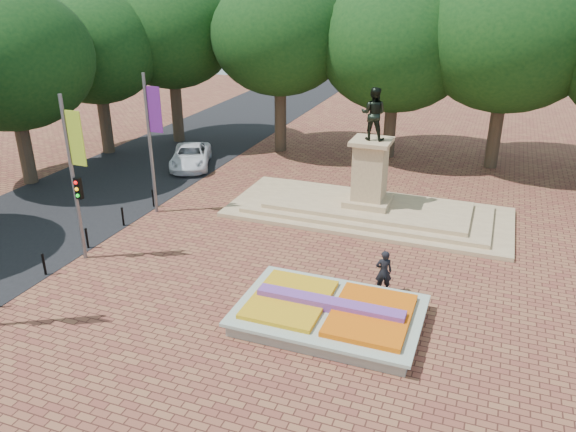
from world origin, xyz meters
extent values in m
plane|color=brown|center=(0.00, 0.00, 0.00)|extent=(90.00, 90.00, 0.00)
cube|color=black|center=(-15.00, 5.00, 0.01)|extent=(9.00, 90.00, 0.02)
cube|color=gray|center=(1.00, -2.00, 0.23)|extent=(6.00, 4.00, 0.45)
cube|color=beige|center=(1.00, -2.00, 0.50)|extent=(6.30, 4.30, 0.12)
cube|color=#E25D0C|center=(2.45, -2.00, 0.63)|extent=(2.60, 3.40, 0.22)
cube|color=gold|center=(-0.45, -2.00, 0.62)|extent=(2.60, 3.40, 0.18)
cube|color=#67338C|center=(1.00, -2.00, 0.72)|extent=(5.20, 0.55, 0.38)
cube|color=tan|center=(0.00, 8.00, 0.10)|extent=(14.00, 6.00, 0.20)
cube|color=tan|center=(0.00, 8.00, 0.30)|extent=(12.00, 5.00, 0.20)
cube|color=tan|center=(0.00, 8.00, 0.50)|extent=(10.00, 4.00, 0.20)
cube|color=tan|center=(0.00, 8.00, 0.75)|extent=(2.20, 2.20, 0.30)
cube|color=tan|center=(0.00, 8.00, 2.30)|extent=(1.50, 1.50, 2.80)
cube|color=tan|center=(0.00, 8.00, 3.80)|extent=(1.90, 1.90, 0.20)
imported|color=black|center=(0.00, 8.00, 5.15)|extent=(1.22, 0.95, 2.50)
cylinder|color=#3A2C1F|center=(-16.00, 18.00, 2.00)|extent=(0.80, 0.80, 4.00)
ellipsoid|color=black|center=(-16.00, 18.00, 6.69)|extent=(8.80, 8.80, 7.48)
cylinder|color=#3A2C1F|center=(-8.00, 18.00, 2.00)|extent=(0.80, 0.80, 4.00)
ellipsoid|color=black|center=(-8.00, 18.00, 6.69)|extent=(8.80, 8.80, 7.48)
cylinder|color=#3A2C1F|center=(-1.00, 18.00, 2.00)|extent=(0.80, 0.80, 4.00)
ellipsoid|color=black|center=(-1.00, 18.00, 6.69)|extent=(8.80, 8.80, 7.48)
cylinder|color=#3A2C1F|center=(6.00, 18.00, 2.00)|extent=(0.80, 0.80, 4.00)
ellipsoid|color=black|center=(6.00, 18.00, 6.69)|extent=(8.80, 8.80, 7.48)
cylinder|color=#3A2C1F|center=(-19.50, 5.00, 1.92)|extent=(0.80, 0.80, 3.84)
ellipsoid|color=black|center=(-19.50, 5.00, 6.41)|extent=(8.40, 8.40, 7.14)
cylinder|color=#3A2C1F|center=(-19.50, 13.00, 1.92)|extent=(0.80, 0.80, 3.84)
ellipsoid|color=black|center=(-19.50, 13.00, 6.41)|extent=(8.40, 8.40, 7.14)
cylinder|color=slate|center=(-10.20, -1.00, 3.50)|extent=(0.16, 0.16, 7.00)
cube|color=#AECE29|center=(-9.75, -1.00, 5.30)|extent=(0.70, 0.04, 2.20)
cylinder|color=slate|center=(-10.20, 4.50, 3.50)|extent=(0.16, 0.16, 7.00)
cube|color=#671F84|center=(-9.75, 4.50, 5.30)|extent=(0.70, 0.04, 2.20)
cube|color=black|center=(-10.00, -1.00, 3.20)|extent=(0.28, 0.18, 0.90)
cylinder|color=black|center=(-10.70, -2.80, 0.45)|extent=(0.10, 0.10, 0.90)
sphere|color=black|center=(-10.70, -2.80, 0.92)|extent=(0.12, 0.12, 0.12)
cylinder|color=black|center=(-10.70, -0.20, 0.45)|extent=(0.10, 0.10, 0.90)
sphere|color=black|center=(-10.70, -0.20, 0.92)|extent=(0.12, 0.12, 0.12)
cylinder|color=black|center=(-10.70, 2.40, 0.45)|extent=(0.10, 0.10, 0.90)
sphere|color=black|center=(-10.70, 2.40, 0.92)|extent=(0.12, 0.12, 0.12)
cylinder|color=black|center=(-10.70, 5.00, 0.45)|extent=(0.10, 0.10, 0.90)
sphere|color=black|center=(-10.70, 5.00, 0.92)|extent=(0.12, 0.12, 0.12)
imported|color=white|center=(-12.27, 11.67, 0.68)|extent=(4.06, 5.42, 1.37)
imported|color=black|center=(2.31, 0.70, 0.88)|extent=(0.75, 0.63, 1.75)
camera|label=1|loc=(5.52, -17.96, 11.09)|focal=35.00mm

